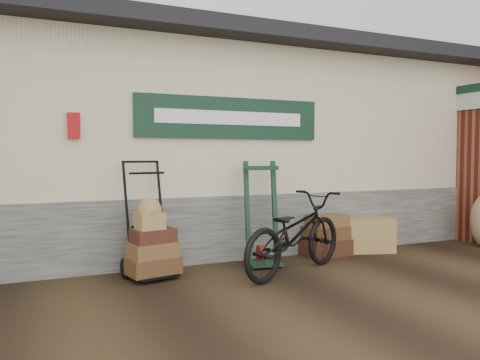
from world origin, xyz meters
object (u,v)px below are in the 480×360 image
object	(u,v)px
porter_trolley	(147,217)
bicycle	(295,229)
green_barrow	(262,213)
wicker_hamper	(365,234)
suitcase_stack	(326,235)

from	to	relation	value
porter_trolley	bicycle	distance (m)	1.79
green_barrow	wicker_hamper	size ratio (longest dim) A/B	1.77
porter_trolley	green_barrow	bearing A→B (deg)	-12.80
green_barrow	suitcase_stack	size ratio (longest dim) A/B	2.03
porter_trolley	green_barrow	xyz separation A→B (m)	(1.52, -0.03, -0.02)
porter_trolley	bicycle	size ratio (longest dim) A/B	0.75
green_barrow	suitcase_stack	world-z (taller)	green_barrow
wicker_hamper	suitcase_stack	bearing A→B (deg)	-178.01
suitcase_stack	bicycle	bearing A→B (deg)	-142.59
green_barrow	bicycle	size ratio (longest dim) A/B	0.72
porter_trolley	green_barrow	distance (m)	1.52
bicycle	wicker_hamper	bearing A→B (deg)	-90.55
bicycle	suitcase_stack	bearing A→B (deg)	-77.30
bicycle	green_barrow	bearing A→B (deg)	-8.51
suitcase_stack	wicker_hamper	distance (m)	0.73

